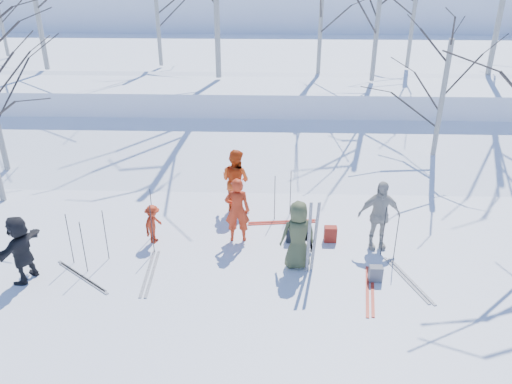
{
  "coord_description": "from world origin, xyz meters",
  "views": [
    {
      "loc": [
        0.4,
        -9.95,
        6.83
      ],
      "look_at": [
        0.0,
        1.5,
        1.3
      ],
      "focal_mm": 35.0,
      "sensor_mm": 36.0,
      "label": 1
    }
  ],
  "objects_px": {
    "skier_cream_east": "(379,215)",
    "backpack_dark": "(293,234)",
    "skier_red_seated": "(153,224)",
    "skier_grey_west": "(21,249)",
    "skier_olive_center": "(298,235)",
    "skier_redor_behind": "(236,180)",
    "skier_red_north": "(237,210)",
    "backpack_grey": "(376,274)",
    "dog": "(310,239)",
    "backpack_red": "(330,234)"
  },
  "relations": [
    {
      "from": "skier_cream_east",
      "to": "skier_red_north",
      "type": "bearing_deg",
      "value": 169.9
    },
    {
      "from": "dog",
      "to": "backpack_dark",
      "type": "height_order",
      "value": "dog"
    },
    {
      "from": "skier_grey_west",
      "to": "dog",
      "type": "distance_m",
      "value": 6.82
    },
    {
      "from": "skier_red_seated",
      "to": "dog",
      "type": "xyz_separation_m",
      "value": [
        4.03,
        -0.15,
        -0.28
      ]
    },
    {
      "from": "skier_red_north",
      "to": "backpack_dark",
      "type": "height_order",
      "value": "skier_red_north"
    },
    {
      "from": "skier_olive_center",
      "to": "backpack_grey",
      "type": "height_order",
      "value": "skier_olive_center"
    },
    {
      "from": "skier_grey_west",
      "to": "dog",
      "type": "height_order",
      "value": "skier_grey_west"
    },
    {
      "from": "skier_olive_center",
      "to": "backpack_grey",
      "type": "bearing_deg",
      "value": 151.65
    },
    {
      "from": "skier_grey_west",
      "to": "backpack_red",
      "type": "xyz_separation_m",
      "value": [
        7.16,
        1.93,
        -0.6
      ]
    },
    {
      "from": "dog",
      "to": "backpack_dark",
      "type": "xyz_separation_m",
      "value": [
        -0.43,
        0.31,
        -0.04
      ]
    },
    {
      "from": "skier_olive_center",
      "to": "skier_red_seated",
      "type": "bearing_deg",
      "value": -26.0
    },
    {
      "from": "skier_red_north",
      "to": "backpack_red",
      "type": "bearing_deg",
      "value": 177.12
    },
    {
      "from": "skier_grey_west",
      "to": "backpack_dark",
      "type": "distance_m",
      "value": 6.49
    },
    {
      "from": "skier_cream_east",
      "to": "backpack_dark",
      "type": "bearing_deg",
      "value": 168.14
    },
    {
      "from": "skier_cream_east",
      "to": "backpack_dark",
      "type": "height_order",
      "value": "skier_cream_east"
    },
    {
      "from": "skier_redor_behind",
      "to": "backpack_dark",
      "type": "bearing_deg",
      "value": 166.82
    },
    {
      "from": "dog",
      "to": "backpack_grey",
      "type": "distance_m",
      "value": 1.97
    },
    {
      "from": "skier_red_north",
      "to": "dog",
      "type": "distance_m",
      "value": 2.0
    },
    {
      "from": "skier_red_north",
      "to": "backpack_dark",
      "type": "distance_m",
      "value": 1.59
    },
    {
      "from": "skier_olive_center",
      "to": "skier_redor_behind",
      "type": "height_order",
      "value": "skier_redor_behind"
    },
    {
      "from": "skier_olive_center",
      "to": "skier_red_seated",
      "type": "relative_size",
      "value": 1.62
    },
    {
      "from": "skier_cream_east",
      "to": "backpack_red",
      "type": "xyz_separation_m",
      "value": [
        -1.14,
        0.23,
        -0.71
      ]
    },
    {
      "from": "skier_redor_behind",
      "to": "dog",
      "type": "distance_m",
      "value": 2.96
    },
    {
      "from": "skier_red_seated",
      "to": "dog",
      "type": "relative_size",
      "value": 1.82
    },
    {
      "from": "skier_olive_center",
      "to": "dog",
      "type": "height_order",
      "value": "skier_olive_center"
    },
    {
      "from": "skier_redor_behind",
      "to": "backpack_red",
      "type": "height_order",
      "value": "skier_redor_behind"
    },
    {
      "from": "skier_cream_east",
      "to": "backpack_grey",
      "type": "height_order",
      "value": "skier_cream_east"
    },
    {
      "from": "skier_redor_behind",
      "to": "dog",
      "type": "xyz_separation_m",
      "value": [
        2.03,
        -2.03,
        -0.69
      ]
    },
    {
      "from": "skier_cream_east",
      "to": "skier_olive_center",
      "type": "bearing_deg",
      "value": -162.08
    },
    {
      "from": "skier_grey_west",
      "to": "backpack_red",
      "type": "relative_size",
      "value": 3.87
    },
    {
      "from": "skier_cream_east",
      "to": "backpack_grey",
      "type": "distance_m",
      "value": 1.67
    },
    {
      "from": "skier_grey_west",
      "to": "dog",
      "type": "relative_size",
      "value": 2.81
    },
    {
      "from": "skier_red_north",
      "to": "backpack_dark",
      "type": "xyz_separation_m",
      "value": [
        1.44,
        -0.03,
        -0.68
      ]
    },
    {
      "from": "skier_red_seated",
      "to": "skier_grey_west",
      "type": "distance_m",
      "value": 3.13
    },
    {
      "from": "backpack_grey",
      "to": "skier_olive_center",
      "type": "bearing_deg",
      "value": 162.71
    },
    {
      "from": "skier_olive_center",
      "to": "backpack_dark",
      "type": "relative_size",
      "value": 4.26
    },
    {
      "from": "skier_red_north",
      "to": "backpack_red",
      "type": "xyz_separation_m",
      "value": [
        2.42,
        0.01,
        -0.67
      ]
    },
    {
      "from": "skier_olive_center",
      "to": "skier_red_north",
      "type": "height_order",
      "value": "skier_red_north"
    },
    {
      "from": "skier_red_seated",
      "to": "skier_grey_west",
      "type": "height_order",
      "value": "skier_grey_west"
    },
    {
      "from": "skier_redor_behind",
      "to": "backpack_grey",
      "type": "bearing_deg",
      "value": 169.27
    },
    {
      "from": "backpack_dark",
      "to": "skier_red_north",
      "type": "bearing_deg",
      "value": 178.97
    },
    {
      "from": "skier_redor_behind",
      "to": "skier_grey_west",
      "type": "distance_m",
      "value": 5.84
    },
    {
      "from": "skier_redor_behind",
      "to": "skier_cream_east",
      "type": "relative_size",
      "value": 1.02
    },
    {
      "from": "skier_redor_behind",
      "to": "backpack_grey",
      "type": "height_order",
      "value": "skier_redor_behind"
    },
    {
      "from": "skier_redor_behind",
      "to": "backpack_dark",
      "type": "distance_m",
      "value": 2.47
    },
    {
      "from": "skier_olive_center",
      "to": "skier_cream_east",
      "type": "distance_m",
      "value": 2.25
    },
    {
      "from": "backpack_grey",
      "to": "backpack_dark",
      "type": "distance_m",
      "value": 2.49
    },
    {
      "from": "skier_red_seated",
      "to": "dog",
      "type": "height_order",
      "value": "skier_red_seated"
    },
    {
      "from": "skier_red_north",
      "to": "skier_red_seated",
      "type": "distance_m",
      "value": 2.19
    },
    {
      "from": "skier_red_north",
      "to": "skier_grey_west",
      "type": "relative_size",
      "value": 1.08
    }
  ]
}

